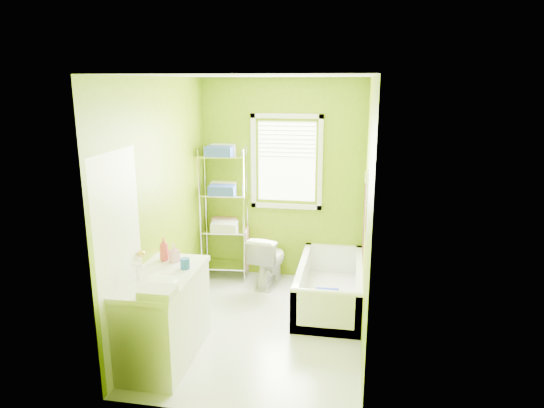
% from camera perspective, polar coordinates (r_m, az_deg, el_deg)
% --- Properties ---
extents(ground, '(2.90, 2.90, 0.00)m').
position_cam_1_polar(ground, '(5.37, -1.21, -14.13)').
color(ground, silver).
rests_on(ground, ground).
extents(room_envelope, '(2.14, 2.94, 2.62)m').
position_cam_1_polar(room_envelope, '(4.83, -1.31, 2.24)').
color(room_envelope, '#6B8B06').
rests_on(room_envelope, ground).
extents(window, '(0.92, 0.05, 1.22)m').
position_cam_1_polar(window, '(6.19, 1.73, 5.55)').
color(window, white).
rests_on(window, ground).
extents(door, '(0.09, 0.80, 2.00)m').
position_cam_1_polar(door, '(4.41, -17.33, -7.02)').
color(door, white).
rests_on(door, ground).
extents(right_wall_decor, '(0.04, 1.48, 1.17)m').
position_cam_1_polar(right_wall_decor, '(4.77, 10.94, -0.96)').
color(right_wall_decor, '#3D0711').
rests_on(right_wall_decor, ground).
extents(bathtub, '(0.73, 1.57, 0.51)m').
position_cam_1_polar(bathtub, '(5.78, 6.78, -10.27)').
color(bathtub, white).
rests_on(bathtub, ground).
extents(toilet, '(0.48, 0.71, 0.67)m').
position_cam_1_polar(toilet, '(6.24, -0.43, -6.53)').
color(toilet, white).
rests_on(toilet, ground).
extents(vanity, '(0.58, 1.12, 1.08)m').
position_cam_1_polar(vanity, '(4.72, -12.59, -12.56)').
color(vanity, silver).
rests_on(vanity, ground).
extents(wire_shelf_unit, '(0.62, 0.50, 1.77)m').
position_cam_1_polar(wire_shelf_unit, '(6.29, -5.59, 0.71)').
color(wire_shelf_unit, silver).
rests_on(wire_shelf_unit, ground).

